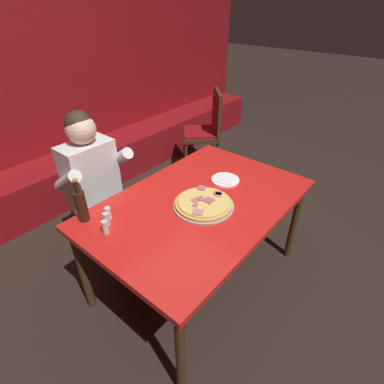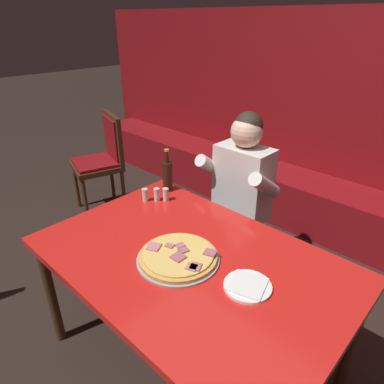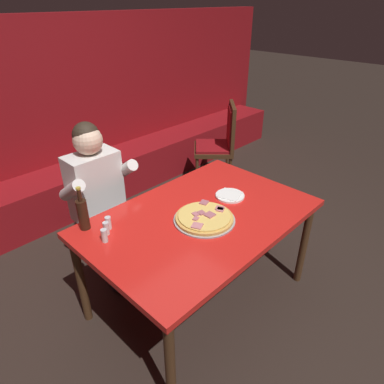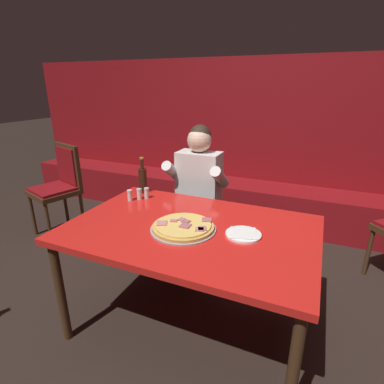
% 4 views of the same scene
% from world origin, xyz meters
% --- Properties ---
extents(ground_plane, '(24.00, 24.00, 0.00)m').
position_xyz_m(ground_plane, '(0.00, 0.00, 0.00)').
color(ground_plane, black).
extents(booth_wall_panel, '(6.80, 0.16, 1.90)m').
position_xyz_m(booth_wall_panel, '(0.00, 2.18, 0.95)').
color(booth_wall_panel, maroon).
rests_on(booth_wall_panel, ground_plane).
extents(booth_bench, '(6.46, 0.48, 0.46)m').
position_xyz_m(booth_bench, '(0.00, 1.86, 0.23)').
color(booth_bench, maroon).
rests_on(booth_bench, ground_plane).
extents(main_dining_table, '(1.52, 1.01, 0.76)m').
position_xyz_m(main_dining_table, '(0.00, 0.00, 0.69)').
color(main_dining_table, '#422816').
rests_on(main_dining_table, ground_plane).
extents(pizza, '(0.40, 0.40, 0.05)m').
position_xyz_m(pizza, '(-0.02, -0.06, 0.78)').
color(pizza, '#9E9EA3').
rests_on(pizza, main_dining_table).
extents(plate_white_paper, '(0.21, 0.21, 0.02)m').
position_xyz_m(plate_white_paper, '(0.33, 0.02, 0.77)').
color(plate_white_paper, white).
rests_on(plate_white_paper, main_dining_table).
extents(beer_bottle, '(0.07, 0.07, 0.29)m').
position_xyz_m(beer_bottle, '(-0.61, 0.42, 0.87)').
color(beer_bottle, black).
rests_on(beer_bottle, main_dining_table).
extents(shaker_red_pepper_flakes, '(0.04, 0.04, 0.09)m').
position_xyz_m(shaker_red_pepper_flakes, '(-0.55, 0.27, 0.80)').
color(shaker_red_pepper_flakes, silver).
rests_on(shaker_red_pepper_flakes, main_dining_table).
extents(shaker_parmesan, '(0.04, 0.04, 0.09)m').
position_xyz_m(shaker_parmesan, '(-0.51, 0.31, 0.80)').
color(shaker_parmesan, silver).
rests_on(shaker_parmesan, main_dining_table).
extents(shaker_oregano, '(0.04, 0.04, 0.09)m').
position_xyz_m(shaker_oregano, '(-0.60, 0.22, 0.80)').
color(shaker_oregano, silver).
rests_on(shaker_oregano, main_dining_table).
extents(diner_seated_blue_shirt, '(0.53, 0.53, 1.27)m').
position_xyz_m(diner_seated_blue_shirt, '(-0.28, 0.75, 0.71)').
color(diner_seated_blue_shirt, black).
rests_on(diner_seated_blue_shirt, ground_plane).
extents(dining_chair_near_left, '(0.55, 0.55, 0.99)m').
position_xyz_m(dining_chair_near_left, '(-1.87, 0.72, 0.59)').
color(dining_chair_near_left, '#422816').
rests_on(dining_chair_near_left, ground_plane).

